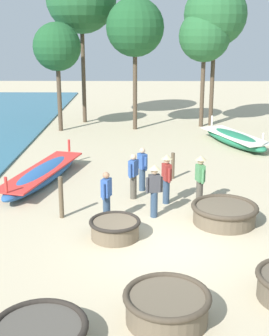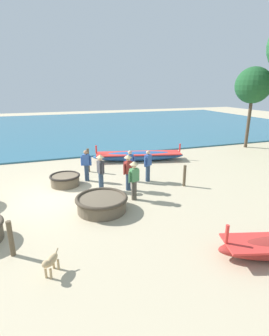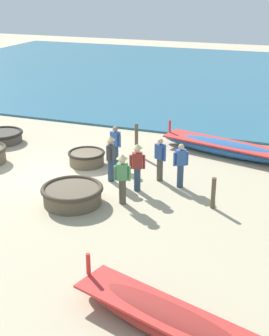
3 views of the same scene
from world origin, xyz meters
name	(u,v)px [view 1 (image 1 of 3)]	position (x,y,z in m)	size (l,w,h in m)	color
ground_plane	(167,248)	(0.00, 0.00, 0.00)	(80.00, 80.00, 0.00)	#BCAD8C
coracle_tilted	(39,335)	(-2.55, -4.06, 0.27)	(1.81, 1.81, 0.48)	#4C473F
coracle_weathered	(224,213)	(1.79, 1.67, 0.32)	(1.99, 1.99, 0.59)	brown
coracle_front_left	(167,306)	(-0.19, -3.22, 0.34)	(1.76, 1.76, 0.62)	brown
coracle_upturned	(115,228)	(-1.42, 0.60, 0.29)	(1.43, 1.43, 0.53)	brown
long_boat_blue_hull	(43,174)	(-4.39, 5.43, 0.30)	(2.46, 5.88, 1.03)	#285693
long_boat_red_hull	(235,139)	(3.96, 11.32, 0.32)	(2.99, 5.07, 1.08)	#237551
fisherman_by_coracle	(133,175)	(-0.95, 3.71, 0.84)	(0.35, 0.48, 1.57)	#4C473D
fisherman_with_hat	(154,187)	(-0.29, 2.11, 0.96)	(0.52, 0.36, 1.67)	#2D425B
fisherman_crouching	(106,196)	(-1.72, 1.69, 0.84)	(0.32, 0.51, 1.57)	#2D425B
fisherman_standing_right	(200,177)	(1.22, 3.17, 0.96)	(0.36, 0.51, 1.67)	#4C473D
fisherman_hauling	(142,168)	(-0.65, 4.54, 0.84)	(0.37, 0.46, 1.57)	#2D425B
fisherman_standing_left	(167,176)	(0.14, 3.26, 0.96)	(0.36, 0.50, 1.67)	#2D425B
mooring_post_mid_beach	(61,197)	(-3.12, 2.02, 0.66)	(0.14, 0.14, 1.31)	brown
mooring_post_shoreline	(173,166)	(0.53, 5.93, 0.51)	(0.14, 0.14, 1.02)	brown
tree_leftmost	(205,36)	(2.87, 15.87, 5.12)	(2.89, 2.89, 6.60)	#4C3D2D
tree_rightmost	(135,28)	(-1.01, 15.05, 5.58)	(3.15, 3.15, 7.18)	#4C3D2D
tree_tall_back	(215,15)	(3.47, 16.24, 6.25)	(3.53, 3.53, 8.04)	#4C3D2D
tree_left_mid	(57,47)	(-5.20, 14.60, 4.57)	(2.59, 2.59, 5.90)	#4C3D2D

